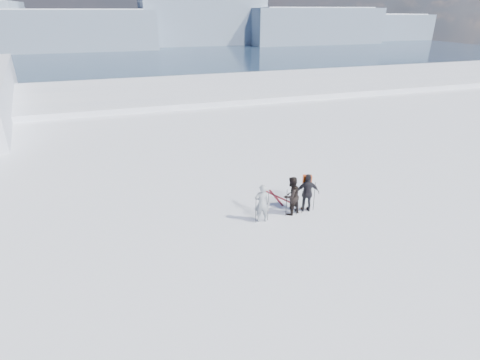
% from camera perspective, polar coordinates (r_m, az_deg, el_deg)
% --- Properties ---
extents(lake_basin, '(820.00, 820.00, 71.62)m').
position_cam_1_polar(lake_basin, '(43.69, -8.29, 4.76)').
color(lake_basin, white).
rests_on(lake_basin, ground).
extents(far_mountain_range, '(770.00, 110.00, 53.00)m').
position_cam_1_polar(far_mountain_range, '(467.09, -14.61, 21.94)').
color(far_mountain_range, slate).
rests_on(far_mountain_range, ground).
extents(skier_grey, '(0.67, 0.49, 1.69)m').
position_cam_1_polar(skier_grey, '(15.41, 3.35, -3.57)').
color(skier_grey, '#9299A0').
rests_on(skier_grey, ground).
extents(skier_dark, '(1.02, 0.92, 1.73)m').
position_cam_1_polar(skier_dark, '(16.09, 7.82, -2.41)').
color(skier_dark, black).
rests_on(skier_dark, ground).
extents(skier_pack, '(1.10, 0.69, 1.74)m').
position_cam_1_polar(skier_pack, '(16.43, 10.25, -1.95)').
color(skier_pack, black).
rests_on(skier_pack, ground).
extents(backpack, '(0.42, 0.31, 0.50)m').
position_cam_1_polar(backpack, '(16.20, 10.37, 2.01)').
color(backpack, '#E04C15').
rests_on(backpack, skier_pack).
extents(ski_poles, '(2.82, 0.25, 1.36)m').
position_cam_1_polar(ski_poles, '(16.01, 7.38, -3.47)').
color(ski_poles, black).
rests_on(ski_poles, ground).
extents(skis_loose, '(0.78, 1.70, 0.03)m').
position_cam_1_polar(skis_loose, '(17.77, 5.71, -2.63)').
color(skis_loose, black).
rests_on(skis_loose, ground).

